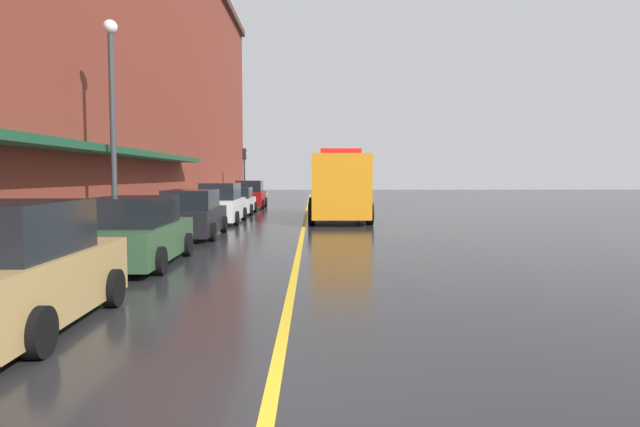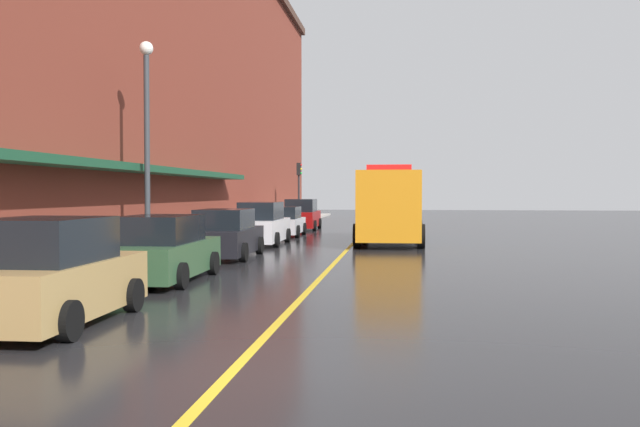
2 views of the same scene
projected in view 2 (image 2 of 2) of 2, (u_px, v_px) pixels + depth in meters
The scene contains 15 objects.
ground_plane at pixel (358, 239), 33.34m from camera, with size 112.00×112.00×0.00m, color #232326.
sidewalk_left at pixel (235, 236), 34.08m from camera, with size 2.40×70.00×0.15m, color #ADA8A0.
lane_center_stripe at pixel (358, 238), 33.34m from camera, with size 0.16×70.00×0.01m, color gold.
brick_building_left at pixel (96, 59), 33.62m from camera, with size 12.49×64.00×17.93m.
parked_car_0 at pixel (50, 275), 11.58m from camera, with size 2.18×4.24×1.85m.
parked_car_1 at pixel (163, 250), 17.26m from camera, with size 2.11×4.69×1.70m.
parked_car_2 at pixel (226, 235), 23.49m from camera, with size 2.13×4.74×1.70m.
parked_car_3 at pixel (262, 225), 29.37m from camera, with size 1.99×4.69×1.87m.
parked_car_4 at pixel (284, 222), 35.16m from camera, with size 2.00×4.24×1.55m.
parked_car_5 at pixel (302, 215), 41.41m from camera, with size 2.19×4.89×1.88m.
utility_truck at pixel (390, 207), 30.49m from camera, with size 2.92×8.53×3.41m.
parking_meter_0 at pixel (272, 213), 39.41m from camera, with size 0.14×0.18×1.33m.
parking_meter_1 at pixel (259, 216), 35.63m from camera, with size 0.14×0.18×1.33m.
street_lamp_left at pixel (147, 126), 21.50m from camera, with size 0.44×0.44×6.94m.
traffic_light_near at pixel (299, 181), 49.17m from camera, with size 0.38×0.36×4.30m.
Camera 2 is at (2.12, -8.27, 2.28)m, focal length 37.83 mm.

